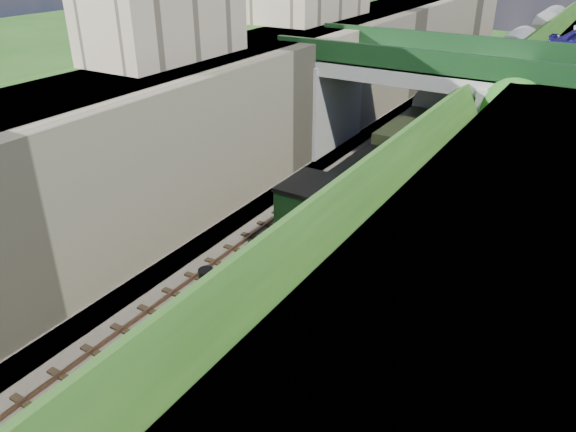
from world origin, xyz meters
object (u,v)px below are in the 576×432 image
object	(u,v)px
tree	(519,111)
locomotive	(280,269)
tender	(365,200)
road_bridge	(432,99)

from	to	relation	value
tree	locomotive	bearing A→B (deg)	-107.86
locomotive	tender	distance (m)	7.37
road_bridge	locomotive	world-z (taller)	road_bridge
tree	road_bridge	bearing A→B (deg)	156.82
tender	road_bridge	bearing A→B (deg)	91.56
road_bridge	tree	distance (m)	5.44
tree	tender	bearing A→B (deg)	-122.96
road_bridge	tender	world-z (taller)	road_bridge
tender	locomotive	bearing A→B (deg)	-90.00
tree	tender	xyz separation A→B (m)	(-4.71, -7.27, -3.03)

